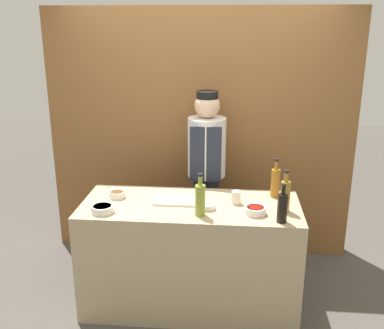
% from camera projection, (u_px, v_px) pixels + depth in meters
% --- Properties ---
extents(ground_plane, '(14.00, 14.00, 0.00)m').
position_uv_depth(ground_plane, '(190.00, 302.00, 3.79)').
color(ground_plane, '#4C4742').
extents(cabinet_wall, '(2.94, 0.18, 2.40)m').
position_uv_depth(cabinet_wall, '(200.00, 135.00, 4.39)').
color(cabinet_wall, brown).
rests_on(cabinet_wall, ground_plane).
extents(counter, '(1.72, 0.72, 0.90)m').
position_uv_depth(counter, '(190.00, 255.00, 3.66)').
color(counter, tan).
rests_on(counter, ground_plane).
extents(sauce_bowl_green, '(0.12, 0.12, 0.04)m').
position_uv_depth(sauce_bowl_green, '(208.00, 206.00, 3.42)').
color(sauce_bowl_green, white).
rests_on(sauce_bowl_green, counter).
extents(sauce_bowl_red, '(0.16, 0.16, 0.06)m').
position_uv_depth(sauce_bowl_red, '(255.00, 210.00, 3.33)').
color(sauce_bowl_red, white).
rests_on(sauce_bowl_red, counter).
extents(sauce_bowl_brown, '(0.13, 0.13, 0.05)m').
position_uv_depth(sauce_bowl_brown, '(117.00, 194.00, 3.64)').
color(sauce_bowl_brown, white).
rests_on(sauce_bowl_brown, counter).
extents(sauce_bowl_orange, '(0.17, 0.17, 0.05)m').
position_uv_depth(sauce_bowl_orange, '(102.00, 209.00, 3.36)').
color(sauce_bowl_orange, white).
rests_on(sauce_bowl_orange, counter).
extents(cutting_board, '(0.35, 0.20, 0.02)m').
position_uv_depth(cutting_board, '(176.00, 201.00, 3.56)').
color(cutting_board, white).
rests_on(cutting_board, counter).
extents(bottle_vinegar, '(0.07, 0.07, 0.33)m').
position_uv_depth(bottle_vinegar, '(285.00, 195.00, 3.35)').
color(bottle_vinegar, olive).
rests_on(bottle_vinegar, counter).
extents(bottle_oil, '(0.08, 0.08, 0.33)m').
position_uv_depth(bottle_oil, '(200.00, 199.00, 3.28)').
color(bottle_oil, olive).
rests_on(bottle_oil, counter).
extents(bottle_soy, '(0.07, 0.07, 0.29)m').
position_uv_depth(bottle_soy, '(282.00, 207.00, 3.17)').
color(bottle_soy, black).
rests_on(bottle_soy, counter).
extents(bottle_amber, '(0.07, 0.07, 0.32)m').
position_uv_depth(bottle_amber, '(275.00, 182.00, 3.63)').
color(bottle_amber, '#9E661E').
rests_on(bottle_amber, counter).
extents(cup_cream, '(0.07, 0.07, 0.10)m').
position_uv_depth(cup_cream, '(236.00, 197.00, 3.52)').
color(cup_cream, silver).
rests_on(cup_cream, counter).
extents(chef_center, '(0.35, 0.35, 1.68)m').
position_uv_depth(chef_center, '(206.00, 174.00, 4.13)').
color(chef_center, '#28282D').
rests_on(chef_center, ground_plane).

